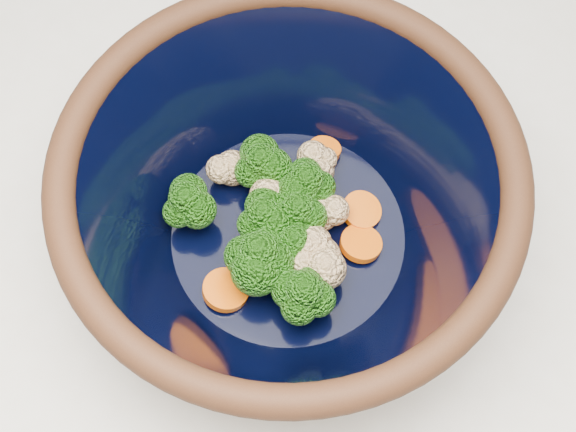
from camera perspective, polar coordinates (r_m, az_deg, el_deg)
ground at (r=1.50m, az=2.81°, el=-12.84°), size 3.00×3.00×0.00m
counter at (r=1.07m, az=3.90°, el=-7.67°), size 1.20×1.20×0.90m
mixing_bowl at (r=0.55m, az=0.00°, el=0.58°), size 0.36×0.36×0.13m
vegetable_pile at (r=0.56m, az=-0.55°, el=-0.37°), size 0.16×0.16×0.06m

